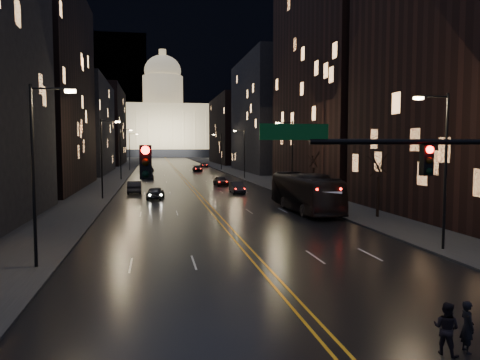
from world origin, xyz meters
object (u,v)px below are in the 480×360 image
pedestrian_a (467,327)px  oncoming_car_a (155,193)px  bus (305,192)px  receding_car_a (237,188)px  pedestrian_b (446,328)px  oncoming_car_b (135,187)px

pedestrian_a → oncoming_car_a: bearing=20.5°
bus → pedestrian_a: size_ratio=8.08×
receding_car_a → pedestrian_a: 46.31m
oncoming_car_a → pedestrian_b: 42.32m
pedestrian_a → receding_car_a: bearing=6.8°
oncoming_car_b → bus: bearing=129.4°
oncoming_car_a → pedestrian_b: size_ratio=2.74×
bus → oncoming_car_a: (-13.58, 12.30, -1.02)m
pedestrian_a → pedestrian_b: (-0.68, 0.00, 0.00)m
bus → pedestrian_b: bus is taller
receding_car_a → pedestrian_b: pedestrian_b is taller
bus → receding_car_a: size_ratio=2.83×
oncoming_car_a → receding_car_a: size_ratio=0.96×
oncoming_car_a → oncoming_car_b: (-2.57, 7.04, 0.07)m
bus → oncoming_car_b: size_ratio=2.59×
pedestrian_b → oncoming_car_b: bearing=-22.5°
oncoming_car_a → oncoming_car_b: bearing=-62.0°
oncoming_car_a → oncoming_car_b: size_ratio=0.88×
oncoming_car_a → receding_car_a: 11.30m
bus → oncoming_car_b: bus is taller
bus → oncoming_car_a: 18.35m
bus → pedestrian_b: bearing=-101.6°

